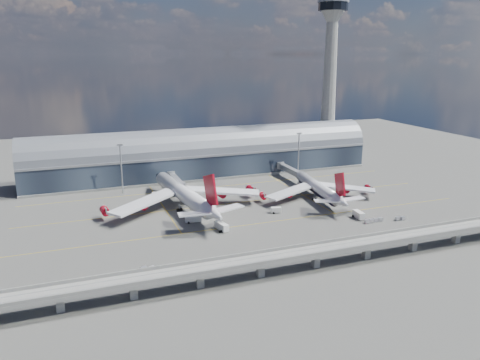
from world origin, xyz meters
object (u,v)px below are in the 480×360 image
object	(u,v)px
service_truck_0	(222,226)
service_truck_2	(193,219)
airliner_right	(319,189)
cargo_train_0	(156,269)
service_truck_5	(157,196)
cargo_train_1	(374,221)
control_tower	(329,82)
floodlight_mast_left	(121,167)
service_truck_4	(302,185)
cargo_train_2	(400,218)
airliner_left	(185,195)
service_truck_3	(359,215)
service_truck_1	(276,210)
floodlight_mast_right	(299,153)

from	to	relation	value
service_truck_0	service_truck_2	distance (m)	15.33
airliner_right	cargo_train_0	xyz separation A→B (m)	(-90.00, -52.00, -4.23)
service_truck_5	cargo_train_1	distance (m)	103.24
control_tower	floodlight_mast_left	size ratio (longest dim) A/B	4.01
service_truck_4	cargo_train_2	size ratio (longest dim) A/B	1.08
airliner_right	cargo_train_1	size ratio (longest dim) A/B	6.79
floodlight_mast_left	airliner_right	bearing A→B (deg)	-25.61
floodlight_mast_left	cargo_train_0	xyz separation A→B (m)	(-0.80, -94.76, -12.77)
cargo_train_1	control_tower	bearing A→B (deg)	-18.27
service_truck_5	cargo_train_1	bearing A→B (deg)	-59.89
cargo_train_2	airliner_left	bearing A→B (deg)	52.67
service_truck_5	service_truck_3	bearing A→B (deg)	-58.14
control_tower	service_truck_5	world-z (taller)	control_tower
floodlight_mast_left	service_truck_2	size ratio (longest dim) A/B	3.62
airliner_left	cargo_train_1	bearing A→B (deg)	-39.66
service_truck_1	service_truck_3	distance (m)	36.01
airliner_left	service_truck_1	bearing A→B (deg)	-34.91
service_truck_3	service_truck_5	xyz separation A→B (m)	(-76.56, 59.15, -0.19)
service_truck_4	cargo_train_1	size ratio (longest dim) A/B	0.55
airliner_left	service_truck_5	world-z (taller)	airliner_left
service_truck_0	cargo_train_0	distance (m)	42.40
floodlight_mast_right	service_truck_1	xyz separation A→B (m)	(-39.30, -55.03, -12.33)
airliner_right	service_truck_4	xyz separation A→B (m)	(1.89, 21.10, -3.73)
service_truck_3	cargo_train_0	size ratio (longest dim) A/B	0.67
floodlight_mast_left	service_truck_3	xyz separation A→B (m)	(91.16, -74.23, -12.01)
service_truck_0	cargo_train_0	xyz separation A→B (m)	(-31.92, -27.90, -0.76)
floodlight_mast_right	service_truck_3	size ratio (longest dim) A/B	3.83
service_truck_0	service_truck_3	distance (m)	60.49
control_tower	service_truck_4	bearing A→B (deg)	-131.49
service_truck_4	floodlight_mast_right	bearing A→B (deg)	56.48
airliner_left	cargo_train_2	world-z (taller)	airliner_left
service_truck_0	service_truck_5	world-z (taller)	service_truck_0
airliner_left	airliner_right	distance (m)	65.74
service_truck_4	cargo_train_0	bearing A→B (deg)	-152.63
service_truck_1	service_truck_5	xyz separation A→B (m)	(-46.10, 39.94, 0.13)
service_truck_1	service_truck_4	bearing A→B (deg)	-29.04
control_tower	airliner_left	bearing A→B (deg)	-150.24
floodlight_mast_right	airliner_right	distance (m)	44.92
cargo_train_2	floodlight_mast_right	bearing A→B (deg)	-3.25
floodlight_mast_right	control_tower	bearing A→B (deg)	38.66
control_tower	service_truck_1	bearing A→B (deg)	-131.83
airliner_left	cargo_train_0	bearing A→B (deg)	-119.66
service_truck_0	service_truck_5	distance (m)	54.35
control_tower	cargo_train_0	size ratio (longest dim) A/B	10.31
airliner_left	floodlight_mast_left	bearing A→B (deg)	116.84
service_truck_3	service_truck_5	distance (m)	96.75
control_tower	service_truck_2	xyz separation A→B (m)	(-112.24, -82.02, -50.34)
service_truck_5	cargo_train_2	world-z (taller)	service_truck_5
control_tower	cargo_train_2	size ratio (longest dim) A/B	22.15
service_truck_1	service_truck_0	bearing A→B (deg)	125.09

